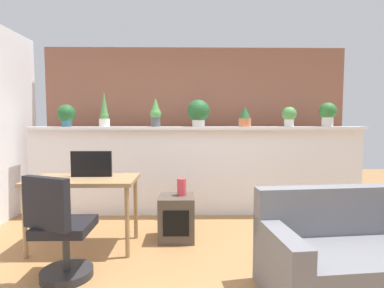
{
  "coord_description": "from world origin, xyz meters",
  "views": [
    {
      "loc": [
        -0.14,
        -2.38,
        1.35
      ],
      "look_at": [
        -0.08,
        1.17,
        1.08
      ],
      "focal_mm": 28.77,
      "sensor_mm": 36.0,
      "label": 1
    }
  ],
  "objects": [
    {
      "name": "ground_plane",
      "position": [
        0.0,
        0.0,
        0.0
      ],
      "size": [
        12.0,
        12.0,
        0.0
      ],
      "primitive_type": "plane",
      "color": "#9E7042"
    },
    {
      "name": "potted_plant_5",
      "position": [
        1.3,
        1.94,
        1.42
      ],
      "size": [
        0.2,
        0.2,
        0.28
      ],
      "color": "silver",
      "rests_on": "plant_shelf"
    },
    {
      "name": "potted_plant_0",
      "position": [
        -1.83,
        1.97,
        1.44
      ],
      "size": [
        0.25,
        0.25,
        0.31
      ],
      "color": "#386B84",
      "rests_on": "plant_shelf"
    },
    {
      "name": "potted_plant_1",
      "position": [
        -1.3,
        1.96,
        1.47
      ],
      "size": [
        0.15,
        0.15,
        0.5
      ],
      "color": "silver",
      "rests_on": "plant_shelf"
    },
    {
      "name": "desk",
      "position": [
        -1.23,
        0.83,
        0.67
      ],
      "size": [
        1.1,
        0.6,
        0.75
      ],
      "color": "#99754C",
      "rests_on": "ground"
    },
    {
      "name": "potted_plant_2",
      "position": [
        -0.58,
        1.96,
        1.47
      ],
      "size": [
        0.16,
        0.16,
        0.4
      ],
      "color": "#4C4C51",
      "rests_on": "plant_shelf"
    },
    {
      "name": "tv_monitor",
      "position": [
        -1.17,
        0.91,
        0.89
      ],
      "size": [
        0.43,
        0.04,
        0.28
      ],
      "primitive_type": "cube",
      "color": "black",
      "rests_on": "desk"
    },
    {
      "name": "vase_on_shelf",
      "position": [
        -0.2,
        1.07,
        0.6
      ],
      "size": [
        0.11,
        0.11,
        0.2
      ],
      "primitive_type": "cylinder",
      "color": "#CC3D47",
      "rests_on": "side_cube_shelf"
    },
    {
      "name": "couch",
      "position": [
        1.23,
        -0.09,
        0.28
      ],
      "size": [
        1.63,
        0.91,
        0.8
      ],
      "color": "slate",
      "rests_on": "ground"
    },
    {
      "name": "potted_plant_6",
      "position": [
        1.84,
        1.93,
        1.46
      ],
      "size": [
        0.24,
        0.24,
        0.34
      ],
      "color": "silver",
      "rests_on": "plant_shelf"
    },
    {
      "name": "potted_plant_4",
      "position": [
        0.68,
        1.94,
        1.41
      ],
      "size": [
        0.17,
        0.17,
        0.29
      ],
      "color": "#C66B42",
      "rests_on": "plant_shelf"
    },
    {
      "name": "office_chair",
      "position": [
        -1.2,
        0.15,
        0.39
      ],
      "size": [
        0.51,
        0.51,
        0.91
      ],
      "color": "#262628",
      "rests_on": "ground"
    },
    {
      "name": "brick_wall_behind",
      "position": [
        0.0,
        2.6,
        1.25
      ],
      "size": [
        4.74,
        0.1,
        2.5
      ],
      "primitive_type": "cube",
      "color": "#935B47",
      "rests_on": "ground"
    },
    {
      "name": "potted_plant_3",
      "position": [
        0.02,
        1.95,
        1.47
      ],
      "size": [
        0.31,
        0.31,
        0.38
      ],
      "color": "silver",
      "rests_on": "plant_shelf"
    },
    {
      "name": "side_cube_shelf",
      "position": [
        -0.26,
        1.04,
        0.25
      ],
      "size": [
        0.4,
        0.41,
        0.5
      ],
      "color": "#4C4238",
      "rests_on": "ground"
    },
    {
      "name": "divider_wall",
      "position": [
        0.0,
        2.0,
        0.61
      ],
      "size": [
        4.74,
        0.16,
        1.23
      ],
      "primitive_type": "cube",
      "color": "white",
      "rests_on": "ground"
    },
    {
      "name": "plant_shelf",
      "position": [
        0.0,
        1.96,
        1.25
      ],
      "size": [
        4.74,
        0.3,
        0.04
      ],
      "primitive_type": "cube",
      "color": "white",
      "rests_on": "divider_wall"
    }
  ]
}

